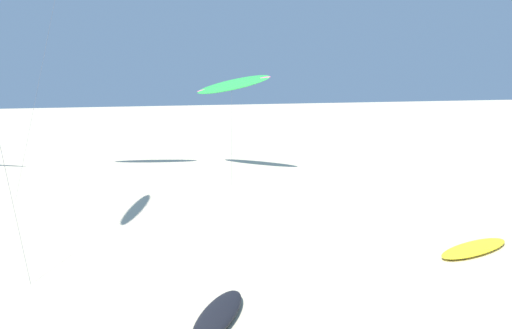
{
  "coord_description": "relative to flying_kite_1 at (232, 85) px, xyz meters",
  "views": [
    {
      "loc": [
        -6.6,
        -5.11,
        9.01
      ],
      "look_at": [
        1.52,
        20.35,
        4.7
      ],
      "focal_mm": 40.3,
      "sensor_mm": 36.0,
      "label": 1
    }
  ],
  "objects": [
    {
      "name": "grounded_kite_1",
      "position": [
        5.42,
        -26.74,
        -7.71
      ],
      "size": [
        5.46,
        3.32,
        0.33
      ],
      "color": "yellow",
      "rests_on": "ground"
    },
    {
      "name": "flying_kite_1",
      "position": [
        0.0,
        0.0,
        0.0
      ],
      "size": [
        5.87,
        10.69,
        9.23
      ],
      "color": "green",
      "rests_on": "ground"
    },
    {
      "name": "grounded_kite_0",
      "position": [
        -8.98,
        -30.77,
        -7.65
      ],
      "size": [
        3.49,
        4.71,
        0.44
      ],
      "color": "black",
      "rests_on": "ground"
    }
  ]
}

